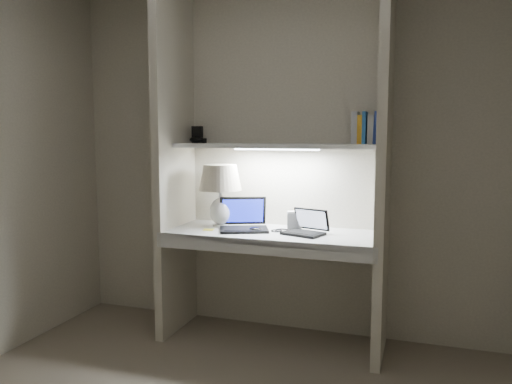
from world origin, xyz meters
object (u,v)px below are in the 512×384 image
at_px(laptop_netbook, 306,228).
at_px(book_row, 367,129).
at_px(table_lamp, 220,185).
at_px(laptop_main, 244,222).
at_px(speaker, 294,220).

height_order(laptop_netbook, book_row, book_row).
relative_size(table_lamp, laptop_main, 1.09).
xyz_separation_m(table_lamp, laptop_main, (0.19, -0.05, -0.25)).
bearing_deg(laptop_main, speaker, -5.12).
bearing_deg(speaker, laptop_main, 177.74).
bearing_deg(book_row, table_lamp, -172.96).
distance_m(laptop_netbook, book_row, 0.77).
height_order(laptop_netbook, speaker, laptop_netbook).
bearing_deg(speaker, laptop_netbook, -67.02).
bearing_deg(laptop_netbook, speaker, 151.61).
bearing_deg(table_lamp, laptop_main, -13.83).
distance_m(table_lamp, laptop_netbook, 0.70).
bearing_deg(book_row, laptop_main, -168.06).
relative_size(table_lamp, speaker, 3.47).
relative_size(speaker, book_row, 0.60).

